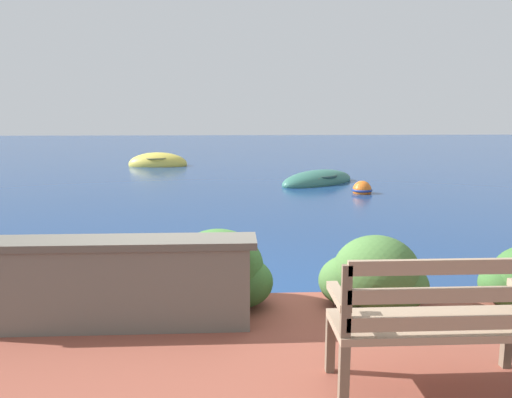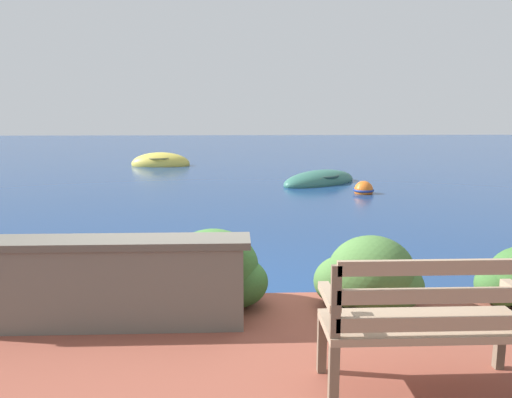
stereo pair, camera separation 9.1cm
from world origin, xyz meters
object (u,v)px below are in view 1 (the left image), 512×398
object	(u,v)px
rowboat_nearest	(318,181)
mooring_buoy	(362,190)
park_bench	(437,319)
rowboat_mid	(158,164)

from	to	relation	value
rowboat_nearest	mooring_buoy	xyz separation A→B (m)	(0.80, -1.83, 0.02)
park_bench	rowboat_nearest	xyz separation A→B (m)	(1.16, 11.08, -0.64)
rowboat_nearest	mooring_buoy	size ratio (longest dim) A/B	5.38
park_bench	rowboat_mid	world-z (taller)	park_bench
mooring_buoy	park_bench	bearing A→B (deg)	-101.98
rowboat_mid	mooring_buoy	bearing A→B (deg)	-47.54
rowboat_mid	mooring_buoy	xyz separation A→B (m)	(6.04, -6.80, 0.01)
rowboat_nearest	park_bench	bearing A→B (deg)	44.21
rowboat_mid	mooring_buoy	world-z (taller)	rowboat_mid
rowboat_mid	mooring_buoy	size ratio (longest dim) A/B	4.30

